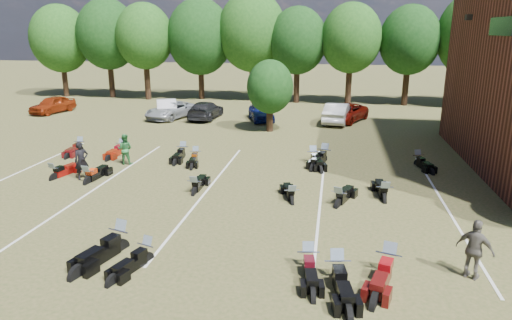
% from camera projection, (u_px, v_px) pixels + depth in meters
% --- Properties ---
extents(ground, '(160.00, 160.00, 0.00)m').
position_uv_depth(ground, '(264.00, 221.00, 16.94)').
color(ground, brown).
rests_on(ground, ground).
extents(car_0, '(2.52, 4.43, 1.42)m').
position_uv_depth(car_0, '(53.00, 105.00, 38.73)').
color(car_0, maroon).
rests_on(car_0, ground).
extents(car_1, '(3.08, 4.65, 1.45)m').
position_uv_depth(car_1, '(167.00, 107.00, 37.35)').
color(car_1, silver).
rests_on(car_1, ground).
extents(car_2, '(3.47, 5.22, 1.33)m').
position_uv_depth(car_2, '(171.00, 110.00, 36.35)').
color(car_2, gray).
rests_on(car_2, ground).
extents(car_3, '(2.09, 4.79, 1.37)m').
position_uv_depth(car_3, '(206.00, 110.00, 36.24)').
color(car_3, black).
rests_on(car_3, ground).
extents(car_4, '(2.85, 4.33, 1.37)m').
position_uv_depth(car_4, '(261.00, 112.00, 35.48)').
color(car_4, navy).
rests_on(car_4, ground).
extents(car_5, '(2.30, 4.89, 1.55)m').
position_uv_depth(car_5, '(337.00, 113.00, 34.55)').
color(car_5, '#A8A9A4').
rests_on(car_5, ground).
extents(car_6, '(4.02, 5.39, 1.36)m').
position_uv_depth(car_6, '(345.00, 113.00, 35.11)').
color(car_6, '#5C0A05').
rests_on(car_6, ground).
extents(car_7, '(3.61, 5.65, 1.52)m').
position_uv_depth(car_7, '(463.00, 118.00, 32.77)').
color(car_7, '#38373D').
rests_on(car_7, ground).
extents(person_black, '(0.77, 0.77, 1.81)m').
position_uv_depth(person_black, '(82.00, 161.00, 21.50)').
color(person_black, black).
rests_on(person_black, ground).
extents(person_green, '(0.84, 0.69, 1.62)m').
position_uv_depth(person_green, '(125.00, 149.00, 23.95)').
color(person_green, '#286C34').
rests_on(person_green, ground).
extents(person_grey, '(1.11, 0.95, 1.78)m').
position_uv_depth(person_grey, '(475.00, 250.00, 12.86)').
color(person_grey, '#59534C').
rests_on(person_grey, ground).
extents(motorcycle_2, '(1.44, 2.65, 1.41)m').
position_uv_depth(motorcycle_2, '(121.00, 250.00, 14.74)').
color(motorcycle_2, black).
rests_on(motorcycle_2, ground).
extents(motorcycle_3, '(1.21, 2.12, 1.12)m').
position_uv_depth(motorcycle_3, '(147.00, 261.00, 14.03)').
color(motorcycle_3, black).
rests_on(motorcycle_3, ground).
extents(motorcycle_4, '(1.16, 2.48, 1.33)m').
position_uv_depth(motorcycle_4, '(336.00, 281.00, 12.92)').
color(motorcycle_4, black).
rests_on(motorcycle_4, ground).
extents(motorcycle_5, '(0.98, 2.19, 1.18)m').
position_uv_depth(motorcycle_5, '(308.00, 269.00, 13.56)').
color(motorcycle_5, black).
rests_on(motorcycle_5, ground).
extents(motorcycle_6, '(1.43, 2.54, 1.35)m').
position_uv_depth(motorcycle_6, '(387.00, 274.00, 13.29)').
color(motorcycle_6, '#460B0A').
rests_on(motorcycle_6, ground).
extents(motorcycle_7, '(1.08, 2.19, 1.17)m').
position_uv_depth(motorcycle_7, '(55.00, 179.00, 21.71)').
color(motorcycle_7, maroon).
rests_on(motorcycle_7, ground).
extents(motorcycle_8, '(0.89, 2.26, 1.23)m').
position_uv_depth(motorcycle_8, '(88.00, 183.00, 21.14)').
color(motorcycle_8, black).
rests_on(motorcycle_8, ground).
extents(motorcycle_9, '(0.67, 2.09, 1.17)m').
position_uv_depth(motorcycle_9, '(195.00, 194.00, 19.77)').
color(motorcycle_9, black).
rests_on(motorcycle_9, ground).
extents(motorcycle_11, '(1.14, 2.10, 1.11)m').
position_uv_depth(motorcycle_11, '(292.00, 203.00, 18.76)').
color(motorcycle_11, black).
rests_on(motorcycle_11, ground).
extents(motorcycle_12, '(0.88, 2.29, 1.25)m').
position_uv_depth(motorcycle_12, '(384.00, 201.00, 18.95)').
color(motorcycle_12, black).
rests_on(motorcycle_12, ground).
extents(motorcycle_13, '(1.39, 2.27, 1.21)m').
position_uv_depth(motorcycle_13, '(338.00, 206.00, 18.38)').
color(motorcycle_13, black).
rests_on(motorcycle_13, ground).
extents(motorcycle_14, '(0.83, 2.19, 1.20)m').
position_uv_depth(motorcycle_14, '(80.00, 151.00, 26.67)').
color(motorcycle_14, '#4C0A0D').
rests_on(motorcycle_14, ground).
extents(motorcycle_15, '(0.75, 2.15, 1.19)m').
position_uv_depth(motorcycle_15, '(122.00, 153.00, 26.26)').
color(motorcycle_15, maroon).
rests_on(motorcycle_15, ground).
extents(motorcycle_16, '(0.80, 2.20, 1.21)m').
position_uv_depth(motorcycle_16, '(183.00, 157.00, 25.50)').
color(motorcycle_16, black).
rests_on(motorcycle_16, ground).
extents(motorcycle_17, '(0.95, 2.09, 1.13)m').
position_uv_depth(motorcycle_17, '(196.00, 161.00, 24.70)').
color(motorcycle_17, black).
rests_on(motorcycle_17, ground).
extents(motorcycle_18, '(1.33, 2.42, 1.28)m').
position_uv_depth(motorcycle_18, '(313.00, 163.00, 24.36)').
color(motorcycle_18, black).
rests_on(motorcycle_18, ground).
extents(motorcycle_19, '(1.45, 2.58, 1.37)m').
position_uv_depth(motorcycle_19, '(324.00, 162.00, 24.61)').
color(motorcycle_19, black).
rests_on(motorcycle_19, ground).
extents(motorcycle_20, '(1.22, 2.15, 1.14)m').
position_uv_depth(motorcycle_20, '(417.00, 165.00, 23.92)').
color(motorcycle_20, black).
rests_on(motorcycle_20, ground).
extents(tree_line, '(56.00, 6.00, 9.79)m').
position_uv_depth(tree_line, '(301.00, 35.00, 42.83)').
color(tree_line, black).
rests_on(tree_line, ground).
extents(young_tree_midfield, '(3.20, 3.20, 4.70)m').
position_uv_depth(young_tree_midfield, '(270.00, 87.00, 31.09)').
color(young_tree_midfield, black).
rests_on(young_tree_midfield, ground).
extents(parking_lines, '(20.10, 14.00, 0.01)m').
position_uv_depth(parking_lines, '(208.00, 190.00, 20.27)').
color(parking_lines, silver).
rests_on(parking_lines, ground).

